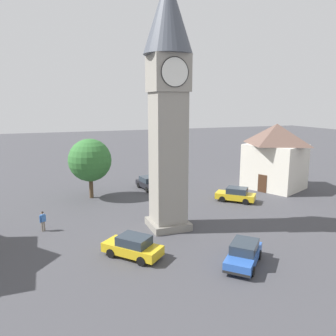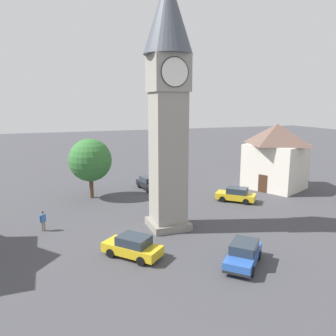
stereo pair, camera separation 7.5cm
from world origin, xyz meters
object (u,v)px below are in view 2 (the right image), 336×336
at_px(clock_tower, 168,85).
at_px(tree, 90,160).
at_px(car_silver_kerb, 149,183).
at_px(building_shop_left, 276,156).
at_px(car_blue_kerb, 244,254).
at_px(car_red_corner, 133,246).
at_px(car_white_side, 236,195).
at_px(pedestrian, 43,219).

bearing_deg(clock_tower, tree, 113.28).
relative_size(car_silver_kerb, building_shop_left, 0.52).
distance_m(car_blue_kerb, car_red_corner, 7.43).
xyz_separation_m(car_white_side, pedestrian, (-19.37, -1.60, 0.25)).
relative_size(car_silver_kerb, pedestrian, 2.56).
height_order(car_red_corner, tree, tree).
bearing_deg(car_blue_kerb, car_red_corner, 150.80).
bearing_deg(clock_tower, car_red_corner, -134.20).
bearing_deg(car_blue_kerb, car_silver_kerb, 90.18).
xyz_separation_m(car_blue_kerb, car_silver_kerb, (-0.06, 20.59, 0.00)).
height_order(car_blue_kerb, pedestrian, pedestrian).
distance_m(car_red_corner, building_shop_left, 24.54).
distance_m(car_silver_kerb, car_white_side, 10.94).
bearing_deg(tree, clock_tower, -66.72).
bearing_deg(car_white_side, car_blue_kerb, -120.04).
bearing_deg(tree, car_red_corner, -87.60).
height_order(clock_tower, pedestrian, clock_tower).
bearing_deg(car_red_corner, building_shop_left, 29.67).
relative_size(car_blue_kerb, car_white_side, 0.99).
height_order(pedestrian, tree, tree).
distance_m(clock_tower, car_white_side, 15.14).
relative_size(car_blue_kerb, building_shop_left, 0.49).
relative_size(clock_tower, car_blue_kerb, 4.89).
bearing_deg(car_white_side, car_red_corner, -147.35).
bearing_deg(car_red_corner, car_silver_kerb, 69.27).
height_order(car_red_corner, building_shop_left, building_shop_left).
xyz_separation_m(car_silver_kerb, car_red_corner, (-6.42, -16.97, 0.00)).
bearing_deg(building_shop_left, pedestrian, -169.65).
xyz_separation_m(car_blue_kerb, tree, (-7.14, 19.25, 3.49)).
distance_m(pedestrian, building_shop_left, 27.48).
height_order(car_white_side, tree, tree).
bearing_deg(pedestrian, car_silver_kerb, 38.98).
xyz_separation_m(clock_tower, car_red_corner, (-4.21, -4.33, -11.00)).
distance_m(clock_tower, car_silver_kerb, 16.90).
bearing_deg(car_red_corner, clock_tower, 45.80).
distance_m(car_silver_kerb, tree, 8.00).
relative_size(car_silver_kerb, car_white_side, 1.04).
bearing_deg(tree, car_blue_kerb, -69.65).
bearing_deg(building_shop_left, car_white_side, -156.22).
relative_size(car_blue_kerb, car_silver_kerb, 0.95).
bearing_deg(car_white_side, tree, 154.25).
xyz_separation_m(car_red_corner, tree, (-0.65, 15.62, 3.49)).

